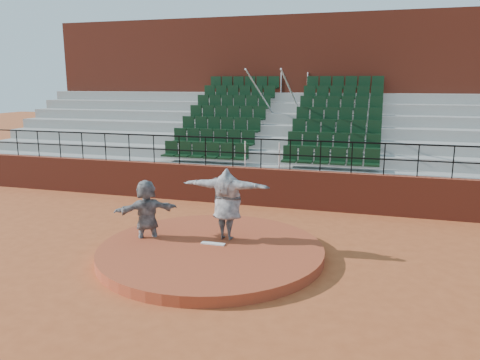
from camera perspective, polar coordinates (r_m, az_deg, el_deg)
name	(u,v)px	position (r m, az deg, el deg)	size (l,w,h in m)	color
ground	(211,256)	(11.66, -3.54, -9.21)	(90.00, 90.00, 0.00)	#AD4F27
pitchers_mound	(211,251)	(11.62, -3.55, -8.63)	(5.50, 5.50, 0.25)	#A54125
pitching_rubber	(213,244)	(11.70, -3.30, -7.74)	(0.60, 0.15, 0.03)	white
boundary_wall	(261,187)	(16.06, 2.54, -0.85)	(24.00, 0.30, 1.30)	maroon
wall_railing	(261,147)	(15.82, 2.58, 4.03)	(24.04, 0.05, 1.03)	black
seating_deck	(282,149)	(19.42, 5.17, 3.72)	(24.00, 5.97, 4.63)	gray
press_box_facade	(299,95)	(23.12, 7.25, 10.24)	(24.00, 3.00, 7.10)	maroon
pitcher	(227,204)	(11.83, -1.61, -2.93)	(2.26, 0.61, 1.84)	black
fielder	(147,213)	(12.29, -11.30, -3.97)	(1.64, 0.52, 1.77)	black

